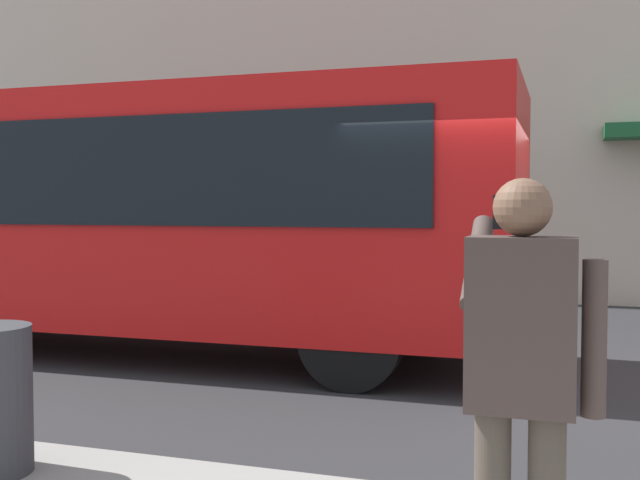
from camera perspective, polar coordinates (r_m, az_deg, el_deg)
ground_plane at (r=7.94m, az=12.56°, el=-10.19°), size 60.00×60.00×0.00m
red_bus at (r=9.34m, az=-13.87°, el=2.11°), size 9.05×2.54×3.08m
pedestrian_photographer at (r=3.00m, az=14.96°, el=-9.13°), size 0.53×0.52×1.70m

